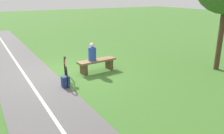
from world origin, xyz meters
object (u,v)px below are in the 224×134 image
Objects in this scene: bench at (97,63)px; person_seated at (92,53)px; backpack at (66,82)px; bicycle at (66,72)px.

person_seated is (0.22, 0.02, 0.49)m from bench.
backpack is at bearing 28.30° from person_seated.
bench reaches higher than backpack.
person_seated reaches higher than backpack.
bench is at bearing 180.00° from person_seated.
bench is 2.29× the size of person_seated.
backpack is (1.77, 1.02, -0.15)m from bench.
bench is 4.25× the size of backpack.
person_seated is 1.85× the size of backpack.
bicycle reaches higher than bench.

